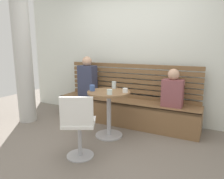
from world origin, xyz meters
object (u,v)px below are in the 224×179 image
object	(u,v)px
cafe_table	(109,105)
cup_mug_blue	(92,88)
white_chair	(78,125)
person_child_left	(173,90)
cup_ceramic_white	(125,90)
booth_bench	(125,112)
person_adult	(87,79)
cup_glass_short	(110,92)
cup_glass_tall	(114,85)

from	to	relation	value
cafe_table	cup_mug_blue	xyz separation A→B (m)	(-0.26, -0.08, 0.27)
cup_mug_blue	white_chair	bearing A→B (deg)	-70.95
person_child_left	cup_ceramic_white	world-z (taller)	person_child_left
cafe_table	cup_ceramic_white	world-z (taller)	cup_ceramic_white
booth_bench	person_adult	xyz separation A→B (m)	(-0.82, -0.01, 0.58)
cup_mug_blue	cafe_table	bearing A→B (deg)	17.13
person_adult	cup_glass_short	xyz separation A→B (m)	(0.95, -0.85, -0.02)
cafe_table	person_adult	bearing A→B (deg)	142.13
person_adult	cup_ceramic_white	distance (m)	1.26
booth_bench	cup_ceramic_white	xyz separation A→B (m)	(0.27, -0.62, 0.55)
booth_bench	cup_glass_tall	size ratio (longest dim) A/B	22.50
person_child_left	cup_glass_tall	world-z (taller)	person_child_left
cup_ceramic_white	white_chair	bearing A→B (deg)	-107.65
booth_bench	cafe_table	bearing A→B (deg)	-89.22
cup_glass_tall	cup_glass_short	distance (m)	0.48
booth_bench	cup_mug_blue	xyz separation A→B (m)	(-0.25, -0.74, 0.57)
person_child_left	cup_ceramic_white	distance (m)	0.87
booth_bench	person_child_left	bearing A→B (deg)	1.24
cafe_table	cup_glass_tall	bearing A→B (deg)	98.86
cafe_table	cup_ceramic_white	bearing A→B (deg)	7.58
person_child_left	cafe_table	bearing A→B (deg)	-141.55
cup_ceramic_white	cup_mug_blue	world-z (taller)	cup_mug_blue
booth_bench	cup_glass_tall	distance (m)	0.70
cup_glass_short	white_chair	bearing A→B (deg)	-101.47
person_adult	person_child_left	size ratio (longest dim) A/B	1.26
cup_glass_short	cup_glass_tall	bearing A→B (deg)	109.24
white_chair	cup_ceramic_white	distance (m)	0.94
booth_bench	cup_ceramic_white	bearing A→B (deg)	-66.35
booth_bench	cup_glass_short	world-z (taller)	cup_glass_short
cup_glass_tall	cafe_table	bearing A→B (deg)	-81.14
cup_mug_blue	cup_glass_tall	bearing A→B (deg)	57.42
cup_glass_short	person_child_left	bearing A→B (deg)	50.04
person_adult	cup_mug_blue	world-z (taller)	person_adult
booth_bench	person_child_left	size ratio (longest dim) A/B	4.24
booth_bench	cup_mug_blue	size ratio (longest dim) A/B	28.42
cup_glass_short	person_adult	bearing A→B (deg)	138.39
cafe_table	cup_glass_short	bearing A→B (deg)	-58.98
cafe_table	person_adult	size ratio (longest dim) A/B	0.92
person_adult	cup_glass_tall	world-z (taller)	person_adult
booth_bench	cup_glass_short	xyz separation A→B (m)	(0.13, -0.85, 0.56)
white_chair	cup_glass_tall	size ratio (longest dim) A/B	7.08
cup_mug_blue	cup_glass_short	bearing A→B (deg)	-17.60
cafe_table	person_child_left	size ratio (longest dim) A/B	1.16
booth_bench	cup_ceramic_white	world-z (taller)	cup_ceramic_white
person_adult	cup_ceramic_white	size ratio (longest dim) A/B	10.06
booth_bench	cup_glass_tall	xyz separation A→B (m)	(-0.03, -0.40, 0.58)
cup_glass_short	cup_ceramic_white	bearing A→B (deg)	58.23
white_chair	cup_glass_short	distance (m)	0.70
white_chair	cup_glass_short	bearing A→B (deg)	78.53
cup_glass_tall	cup_glass_short	size ratio (longest dim) A/B	1.50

